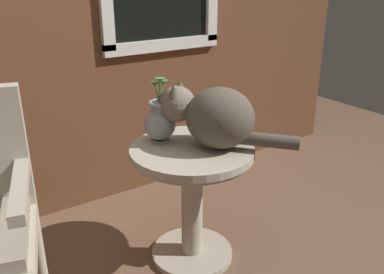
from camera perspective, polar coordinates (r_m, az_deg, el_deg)
ground_plane at (r=2.07m, az=-3.14°, el=-18.29°), size 6.00×6.00×0.00m
wicker_side_table at (r=1.95m, az=0.00°, el=-6.09°), size 0.57×0.57×0.59m
cat at (r=1.84m, az=3.14°, el=2.87°), size 0.46×0.53×0.29m
pewter_vase_with_ivy at (r=1.91m, az=-4.49°, el=2.21°), size 0.15×0.15×0.31m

